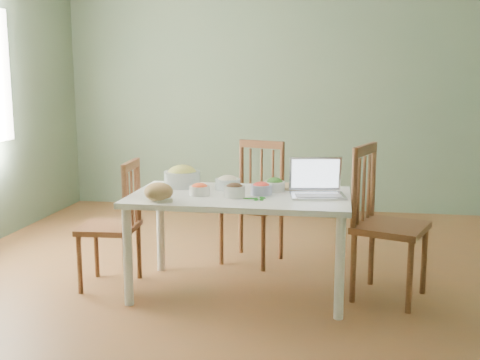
% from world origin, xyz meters
% --- Properties ---
extents(floor, '(5.00, 5.00, 0.00)m').
position_xyz_m(floor, '(0.00, 0.00, 0.00)').
color(floor, brown).
rests_on(floor, ground).
extents(wall_back, '(5.00, 0.00, 2.70)m').
position_xyz_m(wall_back, '(0.00, 2.50, 1.35)').
color(wall_back, slate).
rests_on(wall_back, ground).
extents(wall_front, '(5.00, 0.00, 2.70)m').
position_xyz_m(wall_front, '(0.00, -2.50, 1.35)').
color(wall_front, slate).
rests_on(wall_front, ground).
extents(dining_table, '(1.49, 0.84, 0.70)m').
position_xyz_m(dining_table, '(-0.07, -0.19, 0.35)').
color(dining_table, white).
rests_on(dining_table, floor).
extents(chair_far, '(0.53, 0.52, 0.97)m').
position_xyz_m(chair_far, '(-0.09, 0.50, 0.49)').
color(chair_far, '#432719').
rests_on(chair_far, floor).
extents(chair_left, '(0.41, 0.43, 0.91)m').
position_xyz_m(chair_left, '(-1.01, -0.22, 0.46)').
color(chair_left, '#432719').
rests_on(chair_left, floor).
extents(chair_right, '(0.57, 0.58, 1.04)m').
position_xyz_m(chair_right, '(0.94, -0.13, 0.52)').
color(chair_right, '#432719').
rests_on(chair_right, floor).
extents(bread_boule, '(0.23, 0.23, 0.12)m').
position_xyz_m(bread_boule, '(-0.55, -0.49, 0.76)').
color(bread_boule, tan).
rests_on(bread_boule, dining_table).
extents(butter_stick, '(0.10, 0.05, 0.03)m').
position_xyz_m(butter_stick, '(-0.50, -0.52, 0.71)').
color(butter_stick, beige).
rests_on(butter_stick, dining_table).
extents(bowl_squash, '(0.30, 0.30, 0.15)m').
position_xyz_m(bowl_squash, '(-0.54, 0.03, 0.77)').
color(bowl_squash, '#CFB861').
rests_on(bowl_squash, dining_table).
extents(bowl_carrot, '(0.17, 0.17, 0.08)m').
position_xyz_m(bowl_carrot, '(-0.34, -0.25, 0.74)').
color(bowl_carrot, '#D55228').
rests_on(bowl_carrot, dining_table).
extents(bowl_onion, '(0.23, 0.23, 0.10)m').
position_xyz_m(bowl_onion, '(-0.19, -0.02, 0.74)').
color(bowl_onion, '#FAEFC5').
rests_on(bowl_onion, dining_table).
extents(bowl_mushroom, '(0.18, 0.18, 0.09)m').
position_xyz_m(bowl_mushroom, '(-0.09, -0.28, 0.74)').
color(bowl_mushroom, '#312014').
rests_on(bowl_mushroom, dining_table).
extents(bowl_redpep, '(0.18, 0.18, 0.09)m').
position_xyz_m(bowl_redpep, '(0.07, -0.17, 0.74)').
color(bowl_redpep, red).
rests_on(bowl_redpep, dining_table).
extents(bowl_broccoli, '(0.19, 0.19, 0.09)m').
position_xyz_m(bowl_broccoli, '(0.15, -0.03, 0.74)').
color(bowl_broccoli, '#173814').
rests_on(bowl_broccoli, dining_table).
extents(flatbread, '(0.27, 0.27, 0.02)m').
position_xyz_m(flatbread, '(0.25, 0.11, 0.71)').
color(flatbread, '#D0BF88').
rests_on(flatbread, dining_table).
extents(basil_bunch, '(0.17, 0.17, 0.02)m').
position_xyz_m(basil_bunch, '(0.05, -0.32, 0.71)').
color(basil_bunch, '#10670E').
rests_on(basil_bunch, dining_table).
extents(laptop, '(0.40, 0.34, 0.25)m').
position_xyz_m(laptop, '(0.45, -0.18, 0.82)').
color(laptop, silver).
rests_on(laptop, dining_table).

